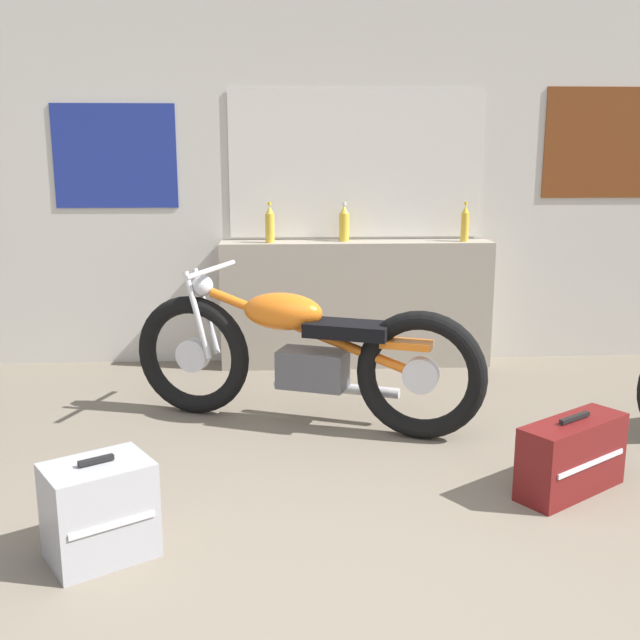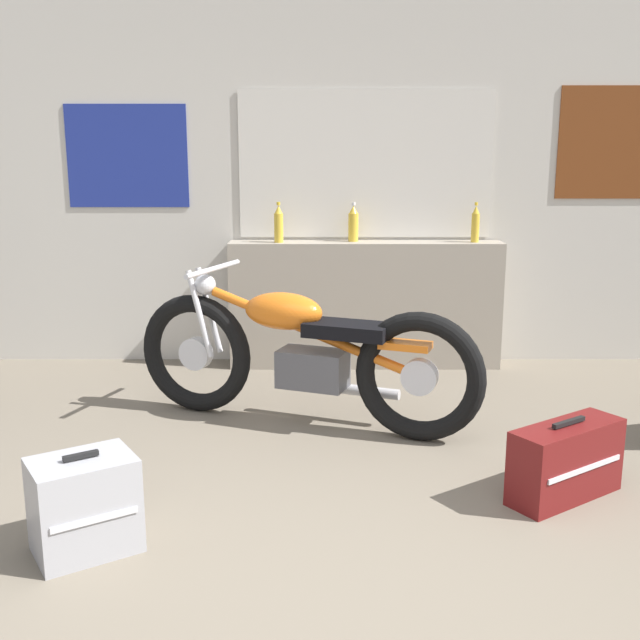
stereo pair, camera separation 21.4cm
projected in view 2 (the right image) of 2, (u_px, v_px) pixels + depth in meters
The scene contains 9 objects.
ground_plane at pixel (330, 630), 2.55m from camera, with size 24.00×24.00×0.00m, color #706656.
wall_back at pixel (328, 178), 5.62m from camera, with size 10.00×0.07×2.80m.
sill_counter at pixel (367, 304), 5.65m from camera, with size 2.03×0.28×0.95m.
bottle_leftmost at pixel (281, 225), 5.48m from camera, with size 0.07×0.07×0.30m.
bottle_left_center at pixel (356, 224), 5.55m from camera, with size 0.08×0.08×0.29m.
bottle_center at pixel (478, 225), 5.49m from camera, with size 0.06×0.06×0.29m.
motorcycle_orange at pixel (304, 354), 4.40m from camera, with size 2.06×0.93×0.93m.
hard_case_silver at pixel (87, 505), 3.03m from camera, with size 0.49×0.46×0.42m.
hard_case_darkred at pixel (568, 462), 3.50m from camera, with size 0.61×0.51×0.38m.
Camera 2 is at (-0.03, -2.26, 1.59)m, focal length 42.00 mm.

